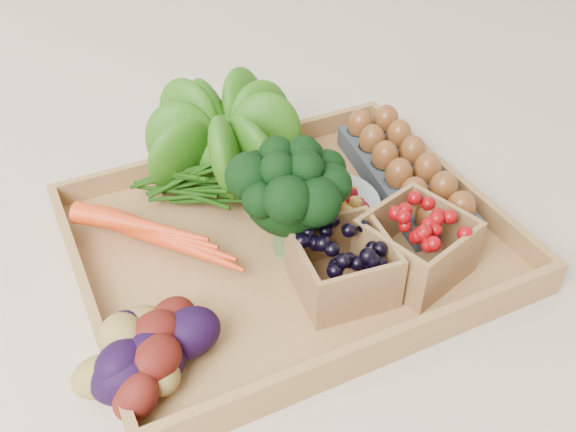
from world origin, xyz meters
name	(u,v)px	position (x,y,z in m)	size (l,w,h in m)	color
ground	(288,250)	(0.00, 0.00, 0.00)	(4.00, 4.00, 0.00)	beige
tray	(288,246)	(0.00, 0.00, 0.01)	(0.55, 0.45, 0.01)	#AA7B47
carrots	(156,234)	(-0.16, 0.07, 0.04)	(0.21, 0.15, 0.05)	#EA3D14
lettuce	(224,129)	(-0.01, 0.18, 0.10)	(0.16, 0.16, 0.16)	#1B590D
broccoli	(291,214)	(0.00, -0.01, 0.07)	(0.15, 0.15, 0.12)	black
cherry_bowl	(326,212)	(0.07, 0.01, 0.03)	(0.15, 0.15, 0.04)	#8C9EA5
egg_carton	(404,179)	(0.21, 0.03, 0.03)	(0.10, 0.29, 0.03)	#373D46
potatoes	(139,346)	(-0.24, -0.13, 0.06)	(0.16, 0.16, 0.09)	#450F0B
punnet_blackberry	(343,265)	(0.02, -0.11, 0.05)	(0.11, 0.11, 0.08)	black
punnet_raspberry	(416,245)	(0.12, -0.12, 0.05)	(0.12, 0.12, 0.08)	maroon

